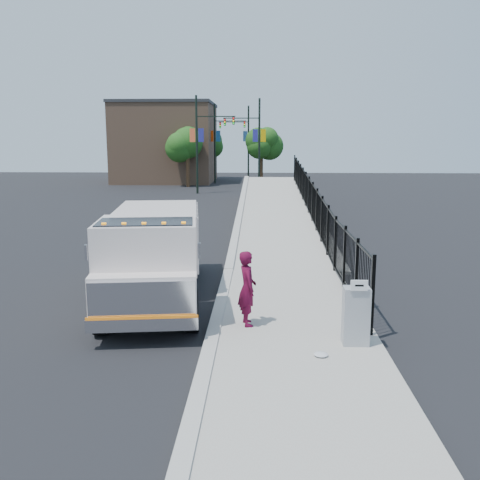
{
  "coord_description": "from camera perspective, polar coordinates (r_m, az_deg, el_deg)",
  "views": [
    {
      "loc": [
        1.04,
        -13.51,
        4.43
      ],
      "look_at": [
        0.46,
        2.0,
        1.52
      ],
      "focal_mm": 40.0,
      "sensor_mm": 36.0,
      "label": 1
    }
  ],
  "objects": [
    {
      "name": "light_pole_0",
      "position": [
        44.85,
        -4.24,
        10.53
      ],
      "size": [
        3.77,
        0.22,
        8.0
      ],
      "color": "black",
      "rests_on": "ground"
    },
    {
      "name": "building",
      "position": [
        58.38,
        -7.87,
        10.12
      ],
      "size": [
        10.0,
        10.0,
        8.0
      ],
      "primitive_type": "cube",
      "color": "#8C664C",
      "rests_on": "ground"
    },
    {
      "name": "tree_2",
      "position": [
        62.75,
        -3.28,
        10.2
      ],
      "size": [
        2.97,
        2.97,
        5.48
      ],
      "color": "#382314",
      "rests_on": "ground"
    },
    {
      "name": "truck",
      "position": [
        14.98,
        -9.2,
        -0.95
      ],
      "size": [
        3.3,
        7.79,
        2.59
      ],
      "rotation": [
        0.0,
        0.0,
        0.12
      ],
      "color": "black",
      "rests_on": "ground"
    },
    {
      "name": "light_pole_3",
      "position": [
        58.48,
        0.6,
        10.58
      ],
      "size": [
        3.77,
        0.22,
        8.0
      ],
      "color": "black",
      "rests_on": "ground"
    },
    {
      "name": "sidewalk",
      "position": [
        12.34,
        6.22,
        -10.18
      ],
      "size": [
        3.55,
        12.0,
        0.12
      ],
      "primitive_type": "cube",
      "color": "#9E998E",
      "rests_on": "ground"
    },
    {
      "name": "worker",
      "position": [
        12.57,
        0.78,
        -5.17
      ],
      "size": [
        0.56,
        0.73,
        1.78
      ],
      "primitive_type": "imported",
      "rotation": [
        0.0,
        0.0,
        1.8
      ],
      "color": "#4F0824",
      "rests_on": "sidewalk"
    },
    {
      "name": "curb",
      "position": [
        12.35,
        -2.87,
        -10.02
      ],
      "size": [
        0.3,
        12.0,
        0.16
      ],
      "primitive_type": "cube",
      "color": "#ADAAA3",
      "rests_on": "ground"
    },
    {
      "name": "debris",
      "position": [
        11.18,
        8.63,
        -11.96
      ],
      "size": [
        0.3,
        0.3,
        0.07
      ],
      "primitive_type": "ellipsoid",
      "color": "silver",
      "rests_on": "sidewalk"
    },
    {
      "name": "light_pole_1",
      "position": [
        48.04,
        1.7,
        10.56
      ],
      "size": [
        3.78,
        0.22,
        8.0
      ],
      "color": "black",
      "rests_on": "ground"
    },
    {
      "name": "utility_cabinet",
      "position": [
        11.74,
        12.26,
        -7.92
      ],
      "size": [
        0.55,
        0.4,
        1.25
      ],
      "primitive_type": "cube",
      "color": "gray",
      "rests_on": "sidewalk"
    },
    {
      "name": "ground",
      "position": [
        14.25,
        -2.16,
        -7.49
      ],
      "size": [
        120.0,
        120.0,
        0.0
      ],
      "primitive_type": "plane",
      "color": "black",
      "rests_on": "ground"
    },
    {
      "name": "tree_0",
      "position": [
        51.39,
        -5.62,
        10.08
      ],
      "size": [
        3.05,
        3.05,
        5.53
      ],
      "color": "#382314",
      "rests_on": "ground"
    },
    {
      "name": "tree_1",
      "position": [
        52.42,
        2.3,
        10.1
      ],
      "size": [
        2.5,
        2.5,
        5.25
      ],
      "color": "#382314",
      "rests_on": "ground"
    },
    {
      "name": "iron_fence",
      "position": [
        25.87,
        7.71,
        2.7
      ],
      "size": [
        0.1,
        28.0,
        1.8
      ],
      "primitive_type": "cube",
      "color": "black",
      "rests_on": "ground"
    },
    {
      "name": "arrow_sign",
      "position": [
        11.32,
        12.6,
        -4.74
      ],
      "size": [
        0.35,
        0.04,
        0.22
      ],
      "primitive_type": "cube",
      "color": "white",
      "rests_on": "utility_cabinet"
    },
    {
      "name": "light_pole_2",
      "position": [
        55.39,
        -2.39,
        10.57
      ],
      "size": [
        3.78,
        0.22,
        8.0
      ],
      "color": "black",
      "rests_on": "ground"
    },
    {
      "name": "ramp",
      "position": [
        29.86,
        4.22,
        2.08
      ],
      "size": [
        3.95,
        24.06,
        3.19
      ],
      "primitive_type": "cube",
      "rotation": [
        0.06,
        0.0,
        0.0
      ],
      "color": "#9E998E",
      "rests_on": "ground"
    }
  ]
}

